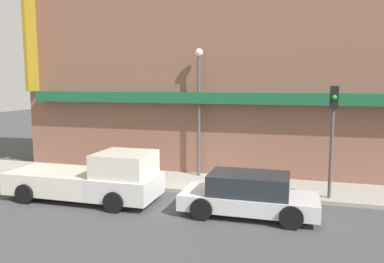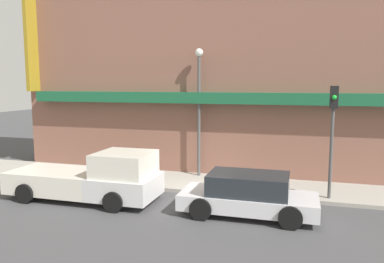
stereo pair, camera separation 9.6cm
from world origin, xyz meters
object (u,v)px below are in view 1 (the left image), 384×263
parked_car (249,195)px  fire_hydrant (116,171)px  street_lamp (199,98)px  traffic_light (333,123)px  pickup_truck (93,179)px

parked_car → fire_hydrant: parked_car is taller
street_lamp → traffic_light: street_lamp is taller
traffic_light → street_lamp: bearing=159.4°
parked_car → fire_hydrant: (-6.25, 2.68, -0.24)m
pickup_truck → traffic_light: bearing=14.8°
street_lamp → traffic_light: bearing=-20.6°
fire_hydrant → street_lamp: 4.97m
parked_car → fire_hydrant: size_ratio=7.15×
pickup_truck → traffic_light: 9.01m
pickup_truck → fire_hydrant: bearing=100.3°
street_lamp → traffic_light: size_ratio=1.39×
pickup_truck → traffic_light: (8.49, 2.15, 2.13)m
parked_car → street_lamp: bearing=122.4°
parked_car → street_lamp: size_ratio=0.78×
fire_hydrant → traffic_light: size_ratio=0.15×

